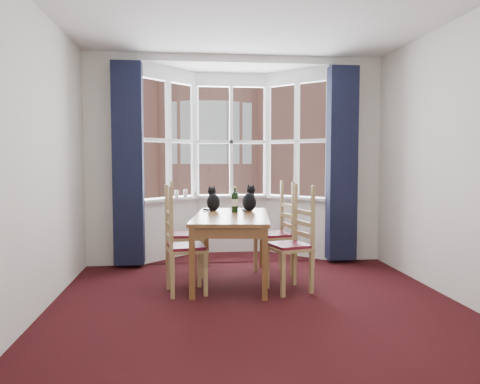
{
  "coord_description": "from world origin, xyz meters",
  "views": [
    {
      "loc": [
        -0.65,
        -4.08,
        1.41
      ],
      "look_at": [
        -0.08,
        1.05,
        1.05
      ],
      "focal_mm": 35.0,
      "sensor_mm": 36.0,
      "label": 1
    }
  ],
  "objects": [
    {
      "name": "wall_right",
      "position": [
        2.0,
        0.0,
        1.4
      ],
      "size": [
        0.0,
        4.5,
        4.5
      ],
      "primitive_type": "plane",
      "rotation": [
        1.57,
        0.0,
        -1.57
      ],
      "color": "silver",
      "rests_on": "floor"
    },
    {
      "name": "tenement_building",
      "position": [
        0.0,
        14.01,
        1.6
      ],
      "size": [
        18.4,
        7.8,
        15.2
      ],
      "color": "#9C6150",
      "rests_on": "street"
    },
    {
      "name": "curtain_right",
      "position": [
        1.42,
        2.07,
        1.35
      ],
      "size": [
        0.38,
        0.22,
        2.6
      ],
      "primitive_type": "cube",
      "color": "#161A33",
      "rests_on": "floor"
    },
    {
      "name": "wall_back_pier_left",
      "position": [
        -1.65,
        2.25,
        1.4
      ],
      "size": [
        0.7,
        0.12,
        2.8
      ],
      "primitive_type": "cube",
      "color": "silver",
      "rests_on": "floor"
    },
    {
      "name": "bay_window",
      "position": [
        0.0,
        2.75,
        1.4
      ],
      "size": [
        2.76,
        0.94,
        2.8
      ],
      "color": "white",
      "rests_on": "floor"
    },
    {
      "name": "candle_extra",
      "position": [
        -0.55,
        2.65,
        0.91
      ],
      "size": [
        0.05,
        0.05,
        0.09
      ],
      "primitive_type": "cylinder",
      "color": "white",
      "rests_on": "bay_window"
    },
    {
      "name": "chair_left_far",
      "position": [
        -0.76,
        1.59,
        0.47
      ],
      "size": [
        0.41,
        0.43,
        0.92
      ],
      "color": "#A78951",
      "rests_on": "floor"
    },
    {
      "name": "chair_left_near",
      "position": [
        -0.77,
        0.8,
        0.47
      ],
      "size": [
        0.46,
        0.48,
        0.92
      ],
      "color": "#A78951",
      "rests_on": "floor"
    },
    {
      "name": "floor",
      "position": [
        0.0,
        0.0,
        0.0
      ],
      "size": [
        4.5,
        4.5,
        0.0
      ],
      "primitive_type": "plane",
      "color": "black",
      "rests_on": "ground"
    },
    {
      "name": "candle_tall",
      "position": [
        -0.82,
        2.6,
        0.92
      ],
      "size": [
        0.06,
        0.06,
        0.1
      ],
      "primitive_type": "cylinder",
      "color": "white",
      "rests_on": "bay_window"
    },
    {
      "name": "dining_table",
      "position": [
        -0.16,
        1.24,
        0.69
      ],
      "size": [
        1.03,
        1.65,
        0.77
      ],
      "color": "brown",
      "rests_on": "floor"
    },
    {
      "name": "chair_right_near",
      "position": [
        0.5,
        0.8,
        0.47
      ],
      "size": [
        0.51,
        0.52,
        0.92
      ],
      "color": "#A78951",
      "rests_on": "floor"
    },
    {
      "name": "curtain_left",
      "position": [
        -1.42,
        2.07,
        1.35
      ],
      "size": [
        0.38,
        0.22,
        2.6
      ],
      "primitive_type": "cube",
      "color": "#161A33",
      "rests_on": "floor"
    },
    {
      "name": "wine_bottle",
      "position": [
        -0.09,
        1.52,
        0.91
      ],
      "size": [
        0.08,
        0.08,
        0.31
      ],
      "color": "black",
      "rests_on": "dining_table"
    },
    {
      "name": "street",
      "position": [
        0.0,
        32.25,
        -6.0
      ],
      "size": [
        80.0,
        80.0,
        0.0
      ],
      "primitive_type": "plane",
      "color": "#333335",
      "rests_on": "ground"
    },
    {
      "name": "chair_right_far",
      "position": [
        0.47,
        1.52,
        0.47
      ],
      "size": [
        0.47,
        0.49,
        0.92
      ],
      "color": "#A78951",
      "rests_on": "floor"
    },
    {
      "name": "wall_left",
      "position": [
        -2.0,
        0.0,
        1.4
      ],
      "size": [
        0.0,
        4.5,
        4.5
      ],
      "primitive_type": "plane",
      "rotation": [
        1.57,
        0.0,
        1.57
      ],
      "color": "silver",
      "rests_on": "floor"
    },
    {
      "name": "wall_near",
      "position": [
        0.0,
        -2.25,
        1.4
      ],
      "size": [
        4.0,
        0.0,
        4.0
      ],
      "primitive_type": "plane",
      "rotation": [
        -1.57,
        0.0,
        0.0
      ],
      "color": "silver",
      "rests_on": "floor"
    },
    {
      "name": "wall_back_pier_right",
      "position": [
        1.65,
        2.25,
        1.4
      ],
      "size": [
        0.7,
        0.12,
        2.8
      ],
      "primitive_type": "cube",
      "color": "silver",
      "rests_on": "floor"
    },
    {
      "name": "cat_left",
      "position": [
        -0.34,
        1.73,
        0.89
      ],
      "size": [
        0.2,
        0.26,
        0.32
      ],
      "color": "black",
      "rests_on": "dining_table"
    },
    {
      "name": "candle_short",
      "position": [
        -0.7,
        2.63,
        0.92
      ],
      "size": [
        0.06,
        0.06,
        0.11
      ],
      "primitive_type": "cylinder",
      "color": "white",
      "rests_on": "bay_window"
    },
    {
      "name": "cat_right",
      "position": [
        0.1,
        1.66,
        0.9
      ],
      "size": [
        0.25,
        0.28,
        0.34
      ],
      "color": "black",
      "rests_on": "dining_table"
    }
  ]
}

